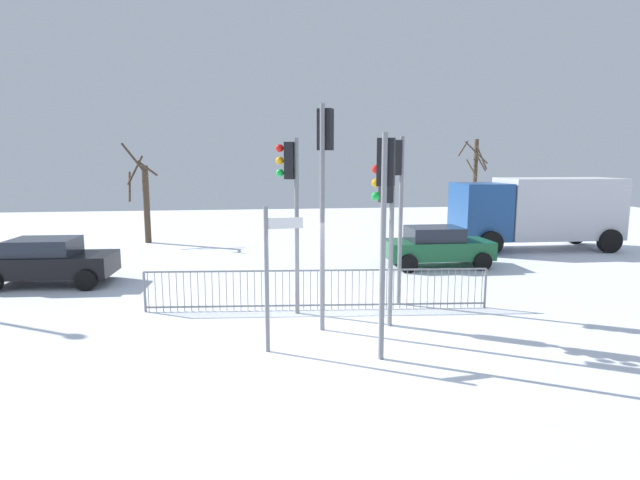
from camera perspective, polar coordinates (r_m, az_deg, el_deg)
ground_plane at (r=11.48m, az=1.23°, el=-10.83°), size 60.00×60.00×0.00m
traffic_light_mid_right at (r=13.58m, az=8.49°, el=6.33°), size 0.57×0.33×4.48m
traffic_light_rear_right at (r=11.71m, az=7.38°, el=3.93°), size 0.56×0.36×3.92m
traffic_light_mid_left at (r=11.45m, az=0.53°, el=8.10°), size 0.42×0.51×5.09m
traffic_light_rear_left at (r=12.68m, az=-3.28°, el=5.99°), size 0.55×0.37×4.41m
traffic_light_foreground_left at (r=9.83m, az=7.28°, el=4.98°), size 0.39×0.53×4.39m
direction_sign_post at (r=10.28m, az=-5.62°, el=-3.49°), size 0.79×0.15×2.99m
pedestrian_guard_railing at (r=13.35m, az=-0.28°, el=-5.49°), size 8.91×0.85×1.07m
car_green_mid at (r=19.17m, az=12.89°, el=-0.64°), size 3.82×1.96×1.47m
car_black_near at (r=18.06m, az=-28.01°, el=-2.06°), size 3.87×2.06×1.47m
delivery_truck at (r=24.18m, az=23.09°, el=3.13°), size 7.10×2.84×3.10m
bare_tree_left at (r=25.30m, az=-18.98°, el=4.39°), size 1.57×1.74×4.65m
bare_tree_centre at (r=31.46m, az=16.87°, el=6.54°), size 1.75×2.01×5.07m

